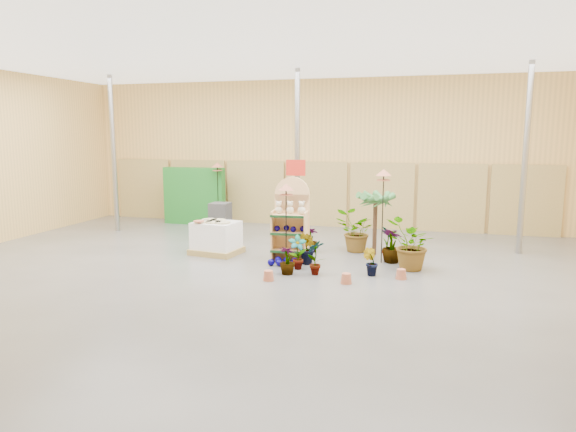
% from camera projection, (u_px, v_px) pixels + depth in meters
% --- Properties ---
extents(room, '(15.20, 12.10, 4.70)m').
position_uv_depth(room, '(267.00, 164.00, 10.96)').
color(room, '#4F4F4E').
rests_on(room, ground).
extents(display_shelf, '(0.83, 0.56, 1.90)m').
position_uv_depth(display_shelf, '(291.00, 223.00, 11.55)').
color(display_shelf, '#DFAC71').
rests_on(display_shelf, ground).
extents(teddy_bears, '(0.70, 0.18, 0.29)m').
position_uv_depth(teddy_bears, '(291.00, 208.00, 11.41)').
color(teddy_bears, beige).
rests_on(teddy_bears, display_shelf).
extents(gazing_balls_shelf, '(0.70, 0.24, 0.13)m').
position_uv_depth(gazing_balls_shelf, '(290.00, 229.00, 11.47)').
color(gazing_balls_shelf, '#050059').
rests_on(gazing_balls_shelf, display_shelf).
extents(gazing_balls_floor, '(0.63, 0.39, 0.15)m').
position_uv_depth(gazing_balls_floor, '(283.00, 262.00, 11.22)').
color(gazing_balls_floor, '#050059').
rests_on(gazing_balls_floor, ground).
extents(pallet_stack, '(1.21, 1.06, 0.81)m').
position_uv_depth(pallet_stack, '(216.00, 238.00, 12.26)').
color(pallet_stack, olive).
rests_on(pallet_stack, ground).
extents(charcoal_planters, '(0.80, 0.50, 1.00)m').
position_uv_depth(charcoal_planters, '(217.00, 224.00, 13.97)').
color(charcoal_planters, '#2A2A2A').
rests_on(charcoal_planters, ground).
extents(trellis_stock, '(2.00, 0.30, 1.80)m').
position_uv_depth(trellis_stock, '(194.00, 196.00, 16.24)').
color(trellis_stock, '#1B6920').
rests_on(trellis_stock, ground).
extents(offer_sign, '(0.50, 0.08, 2.20)m').
position_uv_depth(offer_sign, '(296.00, 185.00, 13.00)').
color(offer_sign, gray).
rests_on(offer_sign, ground).
extents(bird_table_front, '(0.34, 0.34, 1.79)m').
position_uv_depth(bird_table_front, '(286.00, 190.00, 11.01)').
color(bird_table_front, black).
rests_on(bird_table_front, ground).
extents(bird_table_right, '(0.34, 0.34, 2.09)m').
position_uv_depth(bird_table_right, '(384.00, 176.00, 11.14)').
color(bird_table_right, black).
rests_on(bird_table_right, ground).
extents(bird_table_back, '(0.34, 0.34, 1.99)m').
position_uv_depth(bird_table_back, '(217.00, 167.00, 15.51)').
color(bird_table_back, black).
rests_on(bird_table_back, ground).
extents(palm, '(0.70, 0.70, 1.60)m').
position_uv_depth(palm, '(376.00, 198.00, 12.01)').
color(palm, '#3B2617').
rests_on(palm, ground).
extents(potted_plant_0, '(0.45, 0.38, 0.73)m').
position_uv_depth(potted_plant_0, '(297.00, 252.00, 10.83)').
color(potted_plant_0, '#316C31').
rests_on(potted_plant_0, ground).
extents(potted_plant_1, '(0.50, 0.51, 0.73)m').
position_uv_depth(potted_plant_1, '(308.00, 248.00, 11.22)').
color(potted_plant_1, '#316C31').
rests_on(potted_plant_1, ground).
extents(potted_plant_3, '(0.55, 0.55, 0.77)m').
position_uv_depth(potted_plant_3, '(392.00, 245.00, 11.41)').
color(potted_plant_3, '#316C31').
rests_on(potted_plant_3, ground).
extents(potted_plant_4, '(0.48, 0.49, 0.78)m').
position_uv_depth(potted_plant_4, '(388.00, 243.00, 11.64)').
color(potted_plant_4, '#316C31').
rests_on(potted_plant_4, ground).
extents(potted_plant_6, '(1.15, 1.08, 1.01)m').
position_uv_depth(potted_plant_6, '(355.00, 231.00, 12.42)').
color(potted_plant_6, '#316C31').
rests_on(potted_plant_6, ground).
extents(potted_plant_7, '(0.35, 0.35, 0.58)m').
position_uv_depth(potted_plant_7, '(287.00, 260.00, 10.46)').
color(potted_plant_7, '#316C31').
rests_on(potted_plant_7, ground).
extents(potted_plant_8, '(0.44, 0.46, 0.73)m').
position_uv_depth(potted_plant_8, '(316.00, 257.00, 10.42)').
color(potted_plant_8, '#316C31').
rests_on(potted_plant_8, ground).
extents(potted_plant_9, '(0.36, 0.32, 0.56)m').
position_uv_depth(potted_plant_9, '(370.00, 262.00, 10.37)').
color(potted_plant_9, '#316C31').
rests_on(potted_plant_9, ground).
extents(potted_plant_10, '(1.25, 1.29, 1.09)m').
position_uv_depth(potted_plant_10, '(411.00, 245.00, 10.73)').
color(potted_plant_10, '#316C31').
rests_on(potted_plant_10, ground).
extents(potted_plant_11, '(0.37, 0.37, 0.60)m').
position_uv_depth(potted_plant_11, '(311.00, 240.00, 12.47)').
color(potted_plant_11, '#316C31').
rests_on(potted_plant_11, ground).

